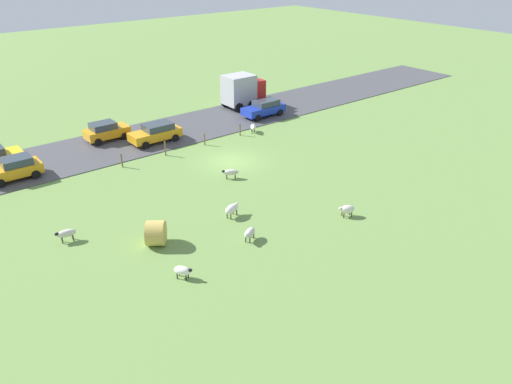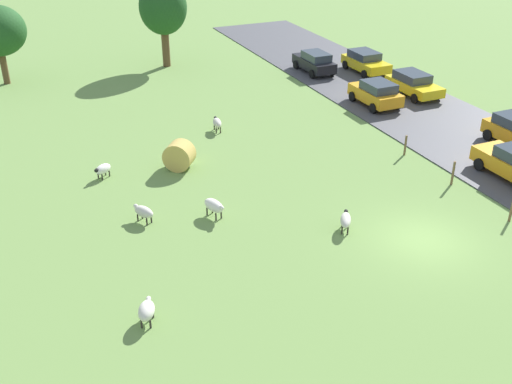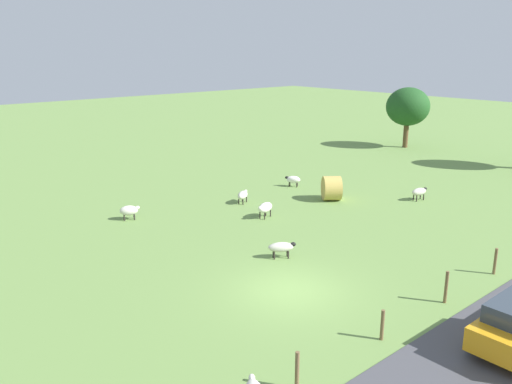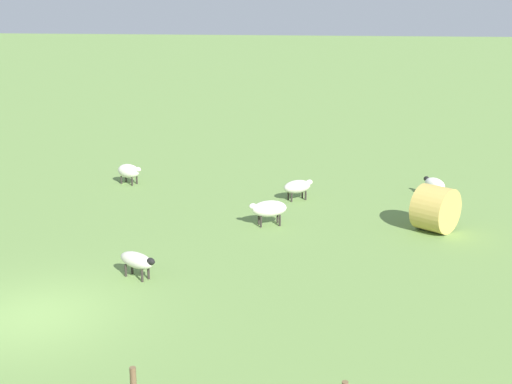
% 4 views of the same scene
% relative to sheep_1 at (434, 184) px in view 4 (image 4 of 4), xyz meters
% --- Properties ---
extents(ground_plane, '(160.00, 160.00, 0.00)m').
position_rel_sheep_1_xyz_m(ground_plane, '(11.16, -11.27, -0.49)').
color(ground_plane, '#6B8E47').
extents(sheep_1, '(1.05, 0.94, 0.73)m').
position_rel_sheep_1_xyz_m(sheep_1, '(0.00, 0.00, 0.00)').
color(sheep_1, white).
rests_on(sheep_1, ground_plane).
extents(sheep_2, '(0.93, 1.18, 0.75)m').
position_rel_sheep_1_xyz_m(sheep_2, '(0.78, -5.08, 0.02)').
color(sheep_2, beige).
rests_on(sheep_2, ground_plane).
extents(sheep_3, '(1.00, 1.23, 0.74)m').
position_rel_sheep_1_xyz_m(sheep_3, '(8.55, -9.27, 0.03)').
color(sheep_3, beige).
rests_on(sheep_3, ground_plane).
extents(sheep_4, '(0.90, 1.13, 0.80)m').
position_rel_sheep_1_xyz_m(sheep_4, '(-0.84, -11.79, 0.03)').
color(sheep_4, silver).
rests_on(sheep_4, ground_plane).
extents(sheep_5, '(0.88, 1.32, 0.85)m').
position_rel_sheep_1_xyz_m(sheep_5, '(3.76, -5.94, 0.09)').
color(sheep_5, silver).
rests_on(sheep_5, ground_plane).
extents(hay_bale_0, '(1.84, 1.76, 1.50)m').
position_rel_sheep_1_xyz_m(hay_bale_0, '(3.86, -0.52, 0.26)').
color(hay_bale_0, tan).
rests_on(hay_bale_0, ground_plane).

